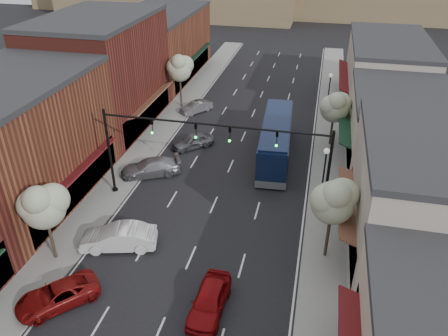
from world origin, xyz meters
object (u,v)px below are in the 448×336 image
Objects in this scene: tree_right_near at (334,200)px; lamp_post_far at (329,86)px; red_hatchback at (209,300)px; parked_car_b at (119,237)px; lamp_post_near at (325,166)px; coach_bus at (276,139)px; parked_car_e at (196,107)px; parked_car_c at (150,167)px; signal_mast_left at (138,143)px; tree_left_far at (180,67)px; parked_car_d at (193,141)px; tree_right_far at (335,106)px; tree_left_near at (43,205)px; signal_mast_right at (294,159)px; parked_car_a at (58,295)px.

tree_right_near is 1.34× the size of lamp_post_far.
parked_car_b is (-7.07, 3.78, 0.07)m from red_hatchback.
lamp_post_near is 1.00× the size of lamp_post_far.
tree_right_near is 13.82m from parked_car_b.
parked_car_e is at bearing 135.84° from coach_bus.
red_hatchback is 0.87× the size of parked_car_c.
signal_mast_left reaches higher than parked_car_e.
lamp_post_far is at bearing 7.30° from tree_left_far.
lamp_post_far is (16.05, 2.06, -1.60)m from tree_left_far.
lamp_post_far reaches higher than parked_car_b.
coach_bus is 11.17m from parked_car_c.
red_hatchback is 1.08× the size of parked_car_d.
tree_right_far is 0.48× the size of coach_bus.
tree_left_near is 5.22m from parked_car_b.
tree_right_near is 17.08m from tree_left_near.
tree_left_near is at bearing -166.45° from tree_right_near.
coach_bus is 2.31× the size of parked_car_c.
tree_right_near is at bearing -72.40° from coach_bus.
lamp_post_near is 13.67m from parked_car_d.
parked_car_d is (-9.82, 8.63, -3.94)m from signal_mast_right.
tree_right_far is 1.22× the size of lamp_post_far.
red_hatchback is at bearing -97.52° from coach_bus.
lamp_post_far is at bearing 83.78° from signal_mast_right.
tree_right_far is 17.35m from parked_car_c.
tree_right_near is at bearing 69.85° from parked_car_a.
parked_car_e is (-2.00, 8.19, -0.06)m from parked_car_d.
parked_car_e is at bearing 91.97° from signal_mast_left.
tree_right_near is 1.21× the size of parked_car_c.
tree_left_far is 1.54× the size of parked_car_d.
tree_right_far is 22.86m from red_hatchback.
signal_mast_left is 1.85× the size of lamp_post_far.
parked_car_e is (-11.82, 16.82, -4.01)m from signal_mast_right.
red_hatchback reaches higher than parked_car_c.
tree_right_far is 1.26× the size of red_hatchback.
parked_car_b is at bearing -171.34° from tree_right_near.
tree_right_near is 27.56m from tree_left_far.
lamp_post_near is at bearing -57.80° from coach_bus.
tree_left_far is 1.24× the size of parked_car_c.
tree_right_far reaches higher than parked_car_e.
lamp_post_near is 0.90× the size of parked_car_c.
tree_right_far is 0.89× the size of tree_left_far.
signal_mast_left is 5.01m from parked_car_c.
tree_right_far is at bearing 128.73° from parked_car_b.
coach_bus is 21.99m from parked_car_a.
tree_right_far is at bearing -19.87° from tree_left_far.
lamp_post_near is 7.42m from coach_bus.
parked_car_c is at bearing -154.55° from coach_bus.
coach_bus is at bearing 54.48° from tree_left_near.
tree_right_far is 9.51m from lamp_post_near.
parked_car_b is 14.70m from parked_car_d.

